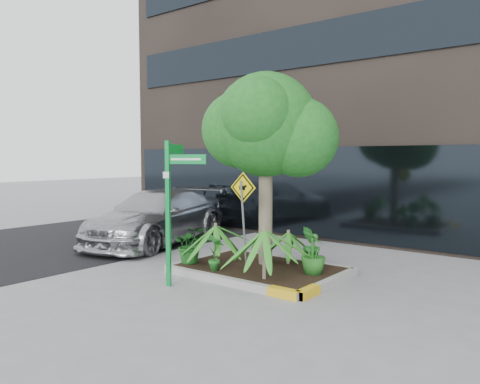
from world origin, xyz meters
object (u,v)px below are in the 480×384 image
Objects in this scene: parked_car at (157,216)px; cattle_sign at (243,204)px; tree at (266,125)px; street_sign_post at (172,197)px.

cattle_sign reaches higher than parked_car.
cattle_sign is at bearing -33.76° from parked_car.
tree reaches higher than parked_car.
tree is 2.58m from street_sign_post.
street_sign_post reaches higher than parked_car.
tree reaches higher than street_sign_post.
cattle_sign is at bearing -88.30° from tree.
tree is at bearing 90.66° from cattle_sign.
tree is 1.56× the size of street_sign_post.
parked_car is 4.62m from cattle_sign.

